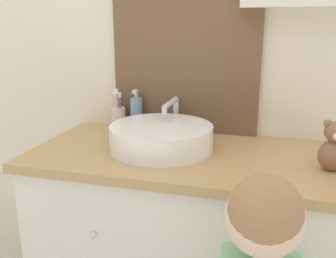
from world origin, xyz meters
TOP-DOWN VIEW (x-y plane):
  - wall_back at (0.01, 0.62)m, footprint 3.20×0.18m
  - vanity_counter at (0.00, 0.31)m, footprint 1.18×0.58m
  - sink_basin at (-0.11, 0.32)m, footprint 0.39×0.45m
  - toothbrush_holder at (-0.38, 0.54)m, footprint 0.07×0.07m
  - soap_dispenser at (-0.29, 0.54)m, footprint 0.05×0.05m
  - teddy_bear at (0.49, 0.26)m, footprint 0.09×0.08m

SIDE VIEW (x-z plane):
  - vanity_counter at x=0.00m, z-range 0.00..0.82m
  - sink_basin at x=-0.11m, z-range 0.79..0.95m
  - toothbrush_holder at x=-0.38m, z-range 0.78..0.97m
  - soap_dispenser at x=-0.29m, z-range 0.81..0.99m
  - teddy_bear at x=0.49m, z-range 0.82..0.99m
  - wall_back at x=0.01m, z-range 0.02..2.52m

